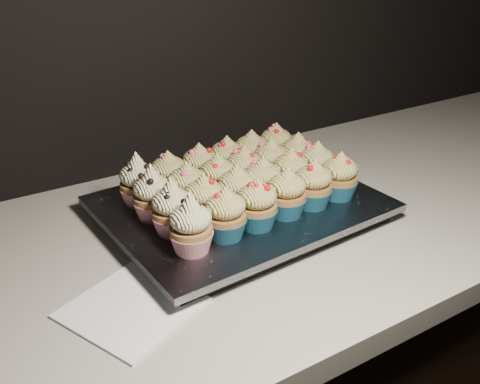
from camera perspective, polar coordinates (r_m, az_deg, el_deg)
The scene contains 28 objects.
worktop at distance 0.89m, azimuth -4.23°, elevation -5.86°, with size 2.44×0.64×0.04m, color beige.
napkin at distance 0.74m, azimuth -11.42°, elevation -11.98°, with size 0.15×0.15×0.00m, color white.
baking_tray at distance 0.92m, azimuth -0.00°, elevation -2.17°, with size 0.41×0.31×0.02m, color black.
foil_lining at distance 0.91m, azimuth -0.00°, elevation -1.23°, with size 0.44×0.35×0.01m, color silver.
cupcake_0 at distance 0.76m, azimuth -5.26°, elevation -3.68°, with size 0.06×0.06×0.10m.
cupcake_1 at distance 0.79m, azimuth -1.56°, elevation -2.44°, with size 0.06×0.06×0.08m.
cupcake_2 at distance 0.82m, azimuth 1.84°, elevation -1.39°, with size 0.06×0.06×0.08m.
cupcake_3 at distance 0.85m, azimuth 5.01°, elevation -0.21°, with size 0.06×0.06×0.08m.
cupcake_4 at distance 0.89m, azimuth 7.82°, elevation 0.72°, with size 0.06×0.06×0.08m.
cupcake_5 at distance 0.92m, azimuth 10.56°, elevation 1.61°, with size 0.06×0.06×0.08m.
cupcake_6 at distance 0.81m, azimuth -7.26°, elevation -1.83°, with size 0.06×0.06×0.10m.
cupcake_7 at distance 0.83m, azimuth -3.84°, elevation -0.95°, with size 0.06×0.06×0.08m.
cupcake_8 at distance 0.86m, azimuth -0.35°, elevation 0.14°, with size 0.06×0.06×0.08m.
cupcake_9 at distance 0.89m, azimuth 2.40°, elevation 1.09°, with size 0.06×0.06×0.08m.
cupcake_10 at distance 0.92m, azimuth 5.39°, elevation 2.02°, with size 0.06×0.06×0.08m.
cupcake_11 at distance 0.96m, azimuth 8.16°, elevation 2.85°, with size 0.06×0.06×0.08m.
cupcake_12 at distance 0.85m, azimuth -9.30°, elevation -0.32°, with size 0.06×0.06×0.10m.
cupcake_13 at distance 0.87m, azimuth -5.64°, elevation 0.49°, with size 0.06×0.06×0.08m.
cupcake_14 at distance 0.90m, azimuth -2.39°, elevation 1.46°, with size 0.06×0.06×0.08m.
cupcake_15 at distance 0.93m, azimuth 0.46°, elevation 2.36°, with size 0.06×0.06×0.08m.
cupcake_16 at distance 0.97m, azimuth 3.28°, elevation 3.20°, with size 0.06×0.06×0.08m.
cupcake_17 at distance 1.00m, azimuth 6.12°, elevation 3.87°, with size 0.06×0.06×0.08m.
cupcake_18 at distance 0.90m, azimuth -10.80°, elevation 1.06°, with size 0.06×0.06×0.10m.
cupcake_19 at distance 0.92m, azimuth -7.57°, elevation 1.72°, with size 0.06×0.06×0.08m.
cupcake_20 at distance 0.94m, azimuth -4.32°, elevation 2.63°, with size 0.06×0.06×0.08m.
cupcake_21 at distance 0.97m, azimuth -1.39°, elevation 3.48°, with size 0.06×0.06×0.08m.
cupcake_22 at distance 1.00m, azimuth 1.22°, elevation 4.19°, with size 0.06×0.06×0.08m.
cupcake_23 at distance 1.04m, azimuth 3.84°, elevation 4.97°, with size 0.06×0.06×0.08m.
Camera 1 is at (-0.34, 1.03, 1.35)m, focal length 40.00 mm.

